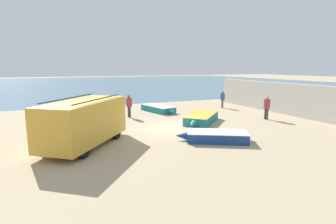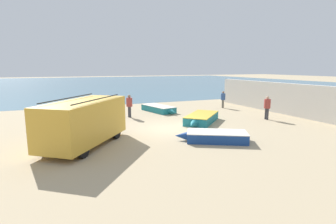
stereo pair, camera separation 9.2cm
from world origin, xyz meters
name	(u,v)px [view 1 (the left image)]	position (x,y,z in m)	size (l,w,h in m)	color
ground_plane	(170,129)	(0.00, 0.00, 0.00)	(200.00, 200.00, 0.00)	tan
sea_water	(85,83)	(0.00, 52.00, 0.00)	(120.00, 80.00, 0.01)	#477084
harbor_wall	(287,99)	(11.05, 1.00, 1.29)	(0.50, 17.20, 2.58)	#BCB7AD
parked_van	(85,121)	(-5.33, -1.69, 1.25)	(4.83, 5.45, 2.41)	gold
fishing_rowboat_0	(215,136)	(1.07, -3.55, 0.26)	(3.80, 2.80, 0.53)	navy
fishing_rowboat_1	(201,118)	(2.79, 0.87, 0.30)	(3.92, 3.90, 0.60)	#1E757F
fishing_rowboat_2	(159,109)	(1.67, 6.31, 0.27)	(2.23, 4.32, 0.54)	#1E757F
fisherman_0	(222,98)	(8.12, 5.97, 0.97)	(0.43, 0.43, 1.62)	#5B564C
fisherman_1	(267,106)	(7.90, -0.05, 1.06)	(0.46, 0.46, 1.77)	#38383D
fisherman_2	(129,104)	(-1.38, 4.81, 1.06)	(0.47, 0.47, 1.77)	#38383D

